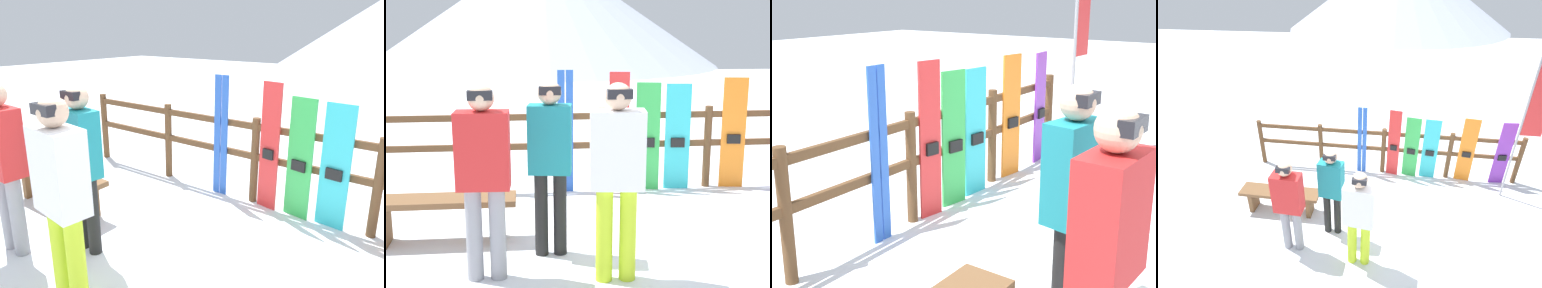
# 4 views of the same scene
# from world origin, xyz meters

# --- Properties ---
(ground_plane) EXTENTS (40.00, 40.00, 0.00)m
(ground_plane) POSITION_xyz_m (0.00, 0.00, 0.00)
(ground_plane) COLOR white
(fence) EXTENTS (5.69, 0.10, 1.07)m
(fence) POSITION_xyz_m (0.00, 1.86, 0.65)
(fence) COLOR brown
(fence) RESTS_ON ground
(person_teal) EXTENTS (0.41, 0.26, 1.62)m
(person_teal) POSITION_xyz_m (-0.75, -0.09, 0.95)
(person_teal) COLOR black
(person_teal) RESTS_ON ground
(person_red) EXTENTS (0.44, 0.25, 1.65)m
(person_red) POSITION_xyz_m (-1.31, -0.53, 0.96)
(person_red) COLOR gray
(person_red) RESTS_ON ground
(ski_pair_blue) EXTENTS (0.20, 0.02, 1.56)m
(ski_pair_blue) POSITION_xyz_m (-0.47, 1.80, 0.78)
(ski_pair_blue) COLOR blue
(ski_pair_blue) RESTS_ON ground
(snowboard_red) EXTENTS (0.25, 0.09, 1.53)m
(snowboard_red) POSITION_xyz_m (0.21, 1.80, 0.76)
(snowboard_red) COLOR red
(snowboard_red) RESTS_ON ground
(snowboard_green) EXTENTS (0.31, 0.10, 1.39)m
(snowboard_green) POSITION_xyz_m (0.59, 1.80, 0.69)
(snowboard_green) COLOR green
(snowboard_green) RESTS_ON ground
(snowboard_cyan) EXTENTS (0.32, 0.08, 1.37)m
(snowboard_cyan) POSITION_xyz_m (0.98, 1.80, 0.68)
(snowboard_cyan) COLOR #2DBFCC
(snowboard_cyan) RESTS_ON ground
(snowboard_orange) EXTENTS (0.31, 0.09, 1.44)m
(snowboard_orange) POSITION_xyz_m (1.72, 1.80, 0.72)
(snowboard_orange) COLOR orange
(snowboard_orange) RESTS_ON ground
(snowboard_purple) EXTENTS (0.29, 0.07, 1.41)m
(snowboard_purple) POSITION_xyz_m (2.43, 1.80, 0.70)
(snowboard_purple) COLOR purple
(snowboard_purple) RESTS_ON ground
(rental_flag) EXTENTS (0.40, 0.04, 3.12)m
(rental_flag) POSITION_xyz_m (2.53, 1.36, 1.97)
(rental_flag) COLOR #99999E
(rental_flag) RESTS_ON ground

